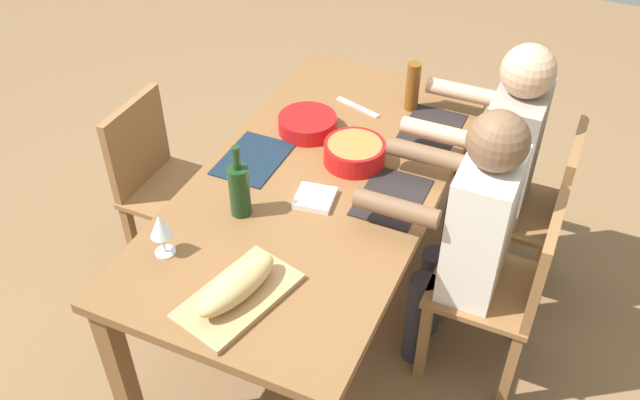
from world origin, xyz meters
name	(u,v)px	position (x,y,z in m)	size (l,w,h in m)	color
ground_plane	(320,306)	(0.00, 0.00, 0.00)	(8.00, 8.00, 0.00)	brown
dining_table	(320,195)	(0.00, 0.00, 0.66)	(1.82, 0.91, 0.74)	brown
chair_far_center	(162,180)	(0.00, 0.78, 0.48)	(0.40, 0.40, 0.85)	olive
chair_near_center	(508,284)	(0.00, -0.78, 0.48)	(0.40, 0.40, 0.85)	olive
diner_near_center	(468,228)	(0.00, -0.59, 0.70)	(0.41, 0.53, 1.20)	#2D2D38
chair_near_right	(534,205)	(0.50, -0.78, 0.48)	(0.40, 0.40, 0.85)	olive
diner_near_right	(500,154)	(0.50, -0.59, 0.70)	(0.41, 0.53, 1.20)	#2D2D38
serving_bowl_fruit	(355,152)	(0.15, -0.08, 0.79)	(0.24, 0.24, 0.09)	red
serving_bowl_salad	(307,123)	(0.27, 0.18, 0.78)	(0.25, 0.25, 0.07)	red
cutting_board	(238,297)	(-0.67, -0.02, 0.75)	(0.40, 0.22, 0.02)	tan
bread_loaf	(237,285)	(-0.67, -0.02, 0.81)	(0.32, 0.11, 0.09)	tan
wine_bottle	(239,189)	(-0.30, 0.18, 0.85)	(0.08, 0.08, 0.29)	#193819
beer_bottle	(413,86)	(0.62, -0.16, 0.85)	(0.06, 0.06, 0.22)	brown
wine_glass	(160,227)	(-0.59, 0.31, 0.86)	(0.08, 0.08, 0.17)	silver
placemat_far_center	(253,159)	(0.00, 0.29, 0.74)	(0.32, 0.23, 0.01)	#142333
placemat_near_center	(392,197)	(0.00, -0.29, 0.74)	(0.32, 0.23, 0.01)	black
placemat_near_right	(431,129)	(0.50, -0.29, 0.74)	(0.32, 0.23, 0.01)	black
carving_knife	(358,107)	(0.53, 0.05, 0.74)	(0.23, 0.02, 0.01)	silver
napkin_stack	(315,198)	(-0.13, -0.04, 0.75)	(0.14, 0.14, 0.02)	white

